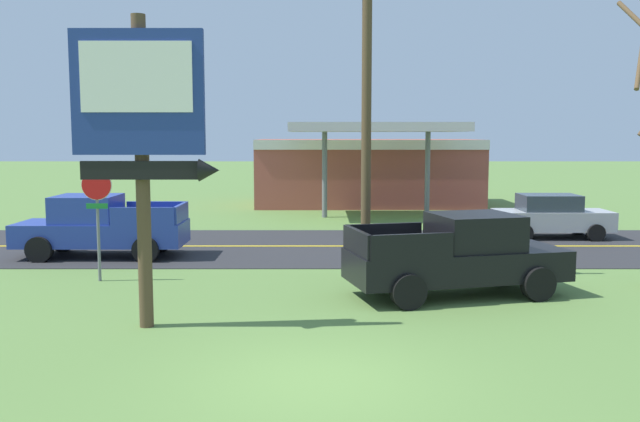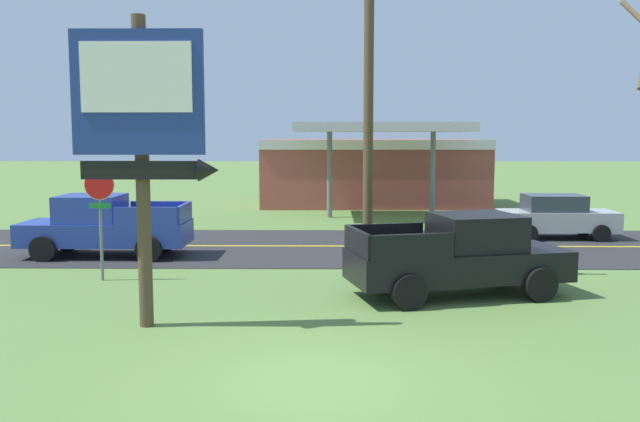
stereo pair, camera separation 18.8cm
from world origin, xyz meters
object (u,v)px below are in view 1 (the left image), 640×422
Objects in this scene: motel_sign at (145,123)px; utility_pole at (369,99)px; stop_sign at (99,205)px; pickup_blue_on_road at (102,227)px; car_silver_near_lane at (553,216)px; gas_station at (370,170)px; pickup_black_parked_on_lawn at (461,256)px.

utility_pole is at bearing 46.07° from motel_sign.
pickup_blue_on_road is at bearing 107.21° from stop_sign.
stop_sign reaches higher than car_silver_near_lane.
gas_station is 21.39m from pickup_black_parked_on_lawn.
gas_station is (1.39, 19.37, -2.84)m from utility_pole.
pickup_blue_on_road is (-1.12, 3.60, -1.06)m from stop_sign.
stop_sign is 0.25× the size of gas_station.
stop_sign is 0.53× the size of pickup_black_parked_on_lawn.
utility_pole reaches higher than pickup_black_parked_on_lawn.
pickup_blue_on_road is at bearing 153.21° from pickup_black_parked_on_lawn.
motel_sign is 6.76m from utility_pole.
stop_sign is at bearing 118.25° from motel_sign.
utility_pole reaches higher than pickup_blue_on_road.
gas_station is at bearing 85.89° from utility_pole.
pickup_black_parked_on_lawn is at bearing -120.01° from car_silver_near_lane.
car_silver_near_lane is (7.43, 7.21, -3.95)m from utility_pole.
utility_pole is at bearing -135.85° from car_silver_near_lane.
utility_pole is at bearing -94.11° from gas_station.
utility_pole is (7.06, 0.39, 2.76)m from stop_sign.
gas_station is at bearing 66.85° from stop_sign.
utility_pole is 2.13× the size of car_silver_near_lane.
motel_sign is 0.69× the size of utility_pole.
pickup_blue_on_road is 1.24× the size of car_silver_near_lane.
motel_sign is at bearing -133.93° from utility_pole.
car_silver_near_lane is at bearing -63.60° from gas_station.
pickup_blue_on_road reaches higher than car_silver_near_lane.
motel_sign is at bearing -157.16° from pickup_black_parked_on_lawn.
pickup_black_parked_on_lawn is 10.62m from car_silver_near_lane.
car_silver_near_lane is (6.04, -12.16, -1.11)m from gas_station.
stop_sign reaches higher than pickup_black_parked_on_lawn.
gas_station reaches higher than pickup_black_parked_on_lawn.
car_silver_near_lane is at bearing 59.99° from pickup_black_parked_on_lawn.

